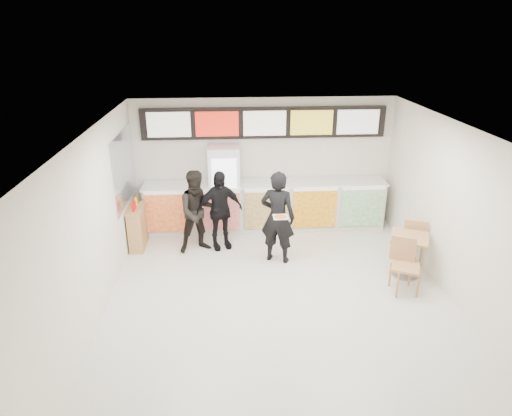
{
  "coord_description": "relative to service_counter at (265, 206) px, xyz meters",
  "views": [
    {
      "loc": [
        -0.91,
        -6.74,
        4.5
      ],
      "look_at": [
        -0.35,
        1.2,
        1.29
      ],
      "focal_mm": 32.0,
      "sensor_mm": 36.0,
      "label": 1
    }
  ],
  "objects": [
    {
      "name": "wall_back",
      "position": [
        -0.0,
        0.41,
        0.93
      ],
      "size": [
        6.0,
        0.0,
        6.0
      ],
      "primitive_type": "plane",
      "rotation": [
        1.57,
        0.0,
        0.0
      ],
      "color": "silver",
      "rests_on": "floor"
    },
    {
      "name": "cafe_table",
      "position": [
        2.5,
        -2.38,
        0.0
      ],
      "size": [
        1.13,
        1.73,
        0.99
      ],
      "rotation": [
        0.0,
        0.0,
        -0.43
      ],
      "color": "tan",
      "rests_on": "floor"
    },
    {
      "name": "customer_left",
      "position": [
        -1.49,
        -1.02,
        0.31
      ],
      "size": [
        1.02,
        0.89,
        1.77
      ],
      "primitive_type": "imported",
      "rotation": [
        0.0,
        0.0,
        0.3
      ],
      "color": "black",
      "rests_on": "floor"
    },
    {
      "name": "wall_left",
      "position": [
        -3.0,
        -3.09,
        0.93
      ],
      "size": [
        0.0,
        7.0,
        7.0
      ],
      "primitive_type": "plane",
      "rotation": [
        1.57,
        0.0,
        1.57
      ],
      "color": "silver",
      "rests_on": "floor"
    },
    {
      "name": "condiment_ledge",
      "position": [
        -2.82,
        -0.76,
        -0.11
      ],
      "size": [
        0.33,
        0.81,
        1.08
      ],
      "color": "tan",
      "rests_on": "floor"
    },
    {
      "name": "service_counter",
      "position": [
        0.0,
        0.0,
        0.0
      ],
      "size": [
        5.56,
        0.77,
        1.14
      ],
      "color": "silver",
      "rests_on": "floor"
    },
    {
      "name": "drinks_fridge",
      "position": [
        -0.93,
        0.02,
        0.43
      ],
      "size": [
        0.7,
        0.67,
        2.0
      ],
      "color": "white",
      "rests_on": "floor"
    },
    {
      "name": "wall_right",
      "position": [
        3.0,
        -3.09,
        0.93
      ],
      "size": [
        0.0,
        7.0,
        7.0
      ],
      "primitive_type": "plane",
      "rotation": [
        1.57,
        0.0,
        -1.57
      ],
      "color": "silver",
      "rests_on": "floor"
    },
    {
      "name": "customer_main",
      "position": [
        0.11,
        -1.58,
        0.38
      ],
      "size": [
        0.81,
        0.68,
        1.9
      ],
      "primitive_type": "imported",
      "rotation": [
        0.0,
        0.0,
        2.77
      ],
      "color": "black",
      "rests_on": "floor"
    },
    {
      "name": "ceiling",
      "position": [
        -0.0,
        -3.09,
        2.43
      ],
      "size": [
        7.0,
        7.0,
        0.0
      ],
      "primitive_type": "plane",
      "rotation": [
        3.14,
        0.0,
        0.0
      ],
      "color": "white",
      "rests_on": "wall_back"
    },
    {
      "name": "customer_mid",
      "position": [
        -1.05,
        -0.91,
        0.29
      ],
      "size": [
        1.09,
        0.71,
        1.72
      ],
      "primitive_type": "imported",
      "rotation": [
        0.0,
        0.0,
        0.31
      ],
      "color": "black",
      "rests_on": "floor"
    },
    {
      "name": "mirror_panel",
      "position": [
        -2.99,
        -0.64,
        1.18
      ],
      "size": [
        0.01,
        2.0,
        1.5
      ],
      "primitive_type": "cube",
      "color": "#B2B7BF",
      "rests_on": "wall_left"
    },
    {
      "name": "menu_board",
      "position": [
        0.0,
        0.32,
        1.88
      ],
      "size": [
        5.5,
        0.14,
        0.7
      ],
      "color": "black",
      "rests_on": "wall_back"
    },
    {
      "name": "pizza_slice",
      "position": [
        0.11,
        -2.03,
        0.58
      ],
      "size": [
        0.36,
        0.36,
        0.02
      ],
      "color": "beige",
      "rests_on": "customer_main"
    },
    {
      "name": "floor",
      "position": [
        -0.0,
        -3.09,
        -0.57
      ],
      "size": [
        7.0,
        7.0,
        0.0
      ],
      "primitive_type": "plane",
      "color": "beige",
      "rests_on": "ground"
    }
  ]
}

